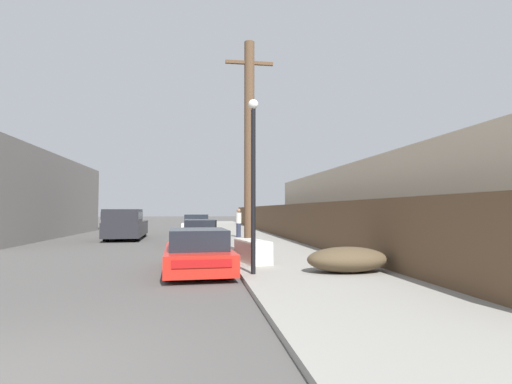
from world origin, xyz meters
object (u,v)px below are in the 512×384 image
Objects in this scene: car_parked_mid at (200,233)px; brush_pile at (347,259)px; car_parked_far at (197,225)px; utility_pole at (249,145)px; street_lamp at (253,171)px; discarded_fridge at (252,251)px; parked_sports_car_red at (197,252)px; pedestrian at (239,222)px; pickup_truck at (125,224)px.

brush_pile is (3.74, -10.67, -0.15)m from car_parked_mid.
car_parked_mid is 1.03× the size of car_parked_far.
street_lamp is (-0.50, -4.53, -1.43)m from utility_pole.
parked_sports_car_red reaches higher than discarded_fridge.
brush_pile is at bearing -75.77° from car_parked_far.
discarded_fridge is 1.12× the size of pedestrian.
street_lamp reaches higher than pickup_truck.
pickup_truck is (-4.32, 3.76, 0.30)m from car_parked_mid.
street_lamp is 14.12m from pedestrian.
pickup_truck is 15.51m from street_lamp.
street_lamp is 2.08× the size of brush_pile.
car_parked_mid is 0.82× the size of pickup_truck.
pedestrian is (1.10, 13.97, -1.73)m from street_lamp.
utility_pole reaches higher than car_parked_far.
street_lamp reaches higher than discarded_fridge.
street_lamp is 2.61× the size of pedestrian.
pickup_truck reaches higher than parked_sports_car_red.
car_parked_far is 19.53m from brush_pile.
utility_pole is 9.98m from pedestrian.
pickup_truck is (-5.88, 12.06, 0.44)m from discarded_fridge.
brush_pile is (2.18, -2.37, -0.01)m from discarded_fridge.
utility_pole is 3.68× the size of brush_pile.
car_parked_far is 0.57× the size of utility_pole.
utility_pole reaches higher than pickup_truck.
car_parked_mid is at bearing 109.33° from brush_pile.
pickup_truck is at bearing 105.06° from parked_sports_car_red.
parked_sports_car_red is at bearing -87.25° from car_parked_far.
parked_sports_car_red is at bearing 105.95° from pickup_truck.
car_parked_mid is 2.73× the size of pedestrian.
car_parked_mid reaches higher than brush_pile.
car_parked_mid is at bearing -86.31° from car_parked_far.
pickup_truck is at bearing 105.63° from discarded_fridge.
car_parked_mid is (0.15, 9.22, 0.04)m from parked_sports_car_red.
car_parked_mid is at bearing 90.29° from discarded_fridge.
pickup_truck is 3.31× the size of pedestrian.
brush_pile is (3.87, -19.14, -0.22)m from car_parked_far.
street_lamp is at bearing -94.49° from pedestrian.
utility_pole is at bearing 113.38° from brush_pile.
car_parked_far is at bearing -133.45° from pickup_truck.
street_lamp reaches higher than car_parked_mid.
discarded_fridge is 13.42m from pickup_truck.
street_lamp reaches higher than car_parked_far.
parked_sports_car_red is at bearing 159.65° from brush_pile.
car_parked_mid is 1.04× the size of street_lamp.
pedestrian reaches higher than pickup_truck.
discarded_fridge is at bearing 25.69° from parked_sports_car_red.
car_parked_far reaches higher than parked_sports_car_red.
brush_pile is at bearing -57.72° from discarded_fridge.
car_parked_mid is at bearing -124.87° from pedestrian.
pedestrian is (0.79, 11.68, 0.54)m from discarded_fridge.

